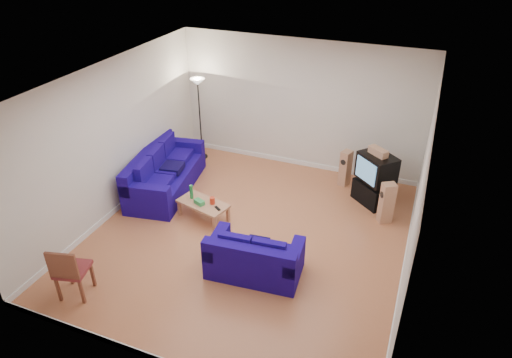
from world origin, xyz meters
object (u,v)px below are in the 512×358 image
at_px(sofa_loveseat, 254,260).
at_px(tv_stand, 371,193).
at_px(television, 377,168).
at_px(sofa_three_seat, 164,175).
at_px(coffee_table, 203,205).

bearing_deg(sofa_loveseat, tv_stand, 58.70).
bearing_deg(television, sofa_loveseat, -74.87).
relative_size(sofa_loveseat, tv_stand, 2.14).
xyz_separation_m(sofa_three_seat, television, (4.61, 1.20, 0.53)).
bearing_deg(coffee_table, television, 30.99).
xyz_separation_m(sofa_three_seat, coffee_table, (1.40, -0.73, -0.02)).
height_order(sofa_loveseat, television, television).
bearing_deg(sofa_three_seat, coffee_table, 53.06).
height_order(tv_stand, television, television).
xyz_separation_m(sofa_three_seat, tv_stand, (4.57, 1.20, -0.11)).
xyz_separation_m(sofa_loveseat, tv_stand, (1.53, 3.13, -0.07)).
bearing_deg(tv_stand, coffee_table, -108.56).
distance_m(sofa_three_seat, television, 4.79).
distance_m(tv_stand, television, 0.64).
height_order(sofa_loveseat, coffee_table, sofa_loveseat).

